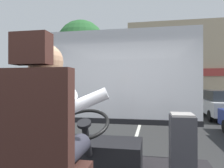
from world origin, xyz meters
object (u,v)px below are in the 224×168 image
steering_console (96,156)px  parked_car_silver (198,98)px  fare_box (182,154)px  bus_driver (50,124)px  parked_car_white (220,104)px  driver_seat (41,163)px

steering_console → parked_car_silver: size_ratio=0.27×
parked_car_silver → fare_box: bearing=-102.2°
steering_console → fare_box: steering_console is taller
bus_driver → fare_box: 1.35m
bus_driver → steering_console: size_ratio=0.75×
parked_car_silver → parked_car_white: bearing=-89.1°
bus_driver → driver_seat: bearing=-90.0°
fare_box → parked_car_silver: 15.02m
driver_seat → parked_car_white: driver_seat is taller
bus_driver → fare_box: bus_driver is taller
bus_driver → parked_car_white: bearing=68.4°
steering_console → parked_car_white: steering_console is taller
driver_seat → parked_car_silver: bearing=75.2°
fare_box → steering_console: bearing=162.5°
steering_console → parked_car_white: bearing=66.0°
steering_console → parked_car_white: size_ratio=0.25×
driver_seat → fare_box: driver_seat is taller
bus_driver → fare_box: (0.96, 0.85, -0.42)m
bus_driver → fare_box: size_ratio=1.04×
driver_seat → bus_driver: bearing=90.0°
parked_car_white → steering_console: bearing=-114.0°
driver_seat → parked_car_white: 11.57m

